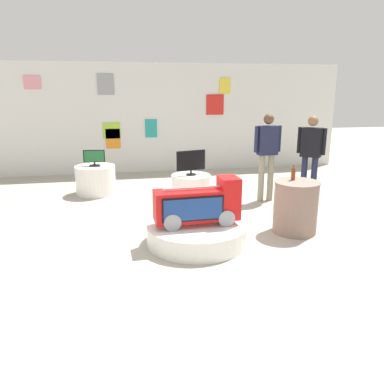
{
  "coord_description": "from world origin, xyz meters",
  "views": [
    {
      "loc": [
        -0.88,
        -5.45,
        2.22
      ],
      "look_at": [
        0.19,
        0.09,
        0.69
      ],
      "focal_mm": 35.92,
      "sensor_mm": 36.0,
      "label": 1
    }
  ],
  "objects": [
    {
      "name": "ground_plane",
      "position": [
        0.0,
        0.0,
        0.0
      ],
      "size": [
        30.0,
        30.0,
        0.0
      ],
      "primitive_type": "plane",
      "color": "#A8A091"
    },
    {
      "name": "back_wall_display",
      "position": [
        -0.01,
        4.99,
        1.44
      ],
      "size": [
        10.67,
        0.13,
        2.87
      ],
      "color": "silver",
      "rests_on": "ground"
    },
    {
      "name": "main_display_pedestal",
      "position": [
        0.19,
        -0.26,
        0.15
      ],
      "size": [
        1.47,
        1.47,
        0.29
      ],
      "primitive_type": "cylinder",
      "color": "white",
      "rests_on": "ground"
    },
    {
      "name": "novelty_firetruck_tv",
      "position": [
        0.22,
        -0.27,
        0.58
      ],
      "size": [
        1.24,
        0.46,
        0.68
      ],
      "color": "gray",
      "rests_on": "main_display_pedestal"
    },
    {
      "name": "display_pedestal_left_rear",
      "position": [
        0.47,
        1.61,
        0.31
      ],
      "size": [
        0.75,
        0.75,
        0.61
      ],
      "primitive_type": "cylinder",
      "color": "white",
      "rests_on": "ground"
    },
    {
      "name": "tv_on_left_rear",
      "position": [
        0.47,
        1.6,
        0.88
      ],
      "size": [
        0.58,
        0.19,
        0.47
      ],
      "color": "black",
      "rests_on": "display_pedestal_left_rear"
    },
    {
      "name": "display_pedestal_center_rear",
      "position": [
        -1.39,
        2.87,
        0.31
      ],
      "size": [
        0.85,
        0.85,
        0.61
      ],
      "primitive_type": "cylinder",
      "color": "white",
      "rests_on": "ground"
    },
    {
      "name": "tv_on_center_rear",
      "position": [
        -1.39,
        2.87,
        0.79
      ],
      "size": [
        0.45,
        0.23,
        0.34
      ],
      "color": "black",
      "rests_on": "display_pedestal_center_rear"
    },
    {
      "name": "side_table_round",
      "position": [
        1.82,
        -0.1,
        0.42
      ],
      "size": [
        0.71,
        0.71,
        0.82
      ],
      "color": "gray",
      "rests_on": "ground"
    },
    {
      "name": "bottle_on_side_table",
      "position": [
        1.8,
        0.02,
        0.92
      ],
      "size": [
        0.06,
        0.06,
        0.24
      ],
      "color": "brown",
      "rests_on": "side_table_round"
    },
    {
      "name": "shopper_browsing_near_truck",
      "position": [
        2.87,
        1.51,
        1.0
      ],
      "size": [
        0.44,
        0.4,
        1.71
      ],
      "color": "#1E233F",
      "rests_on": "ground"
    },
    {
      "name": "shopper_browsing_rear",
      "position": [
        2.01,
        1.66,
        1.03
      ],
      "size": [
        0.56,
        0.22,
        1.74
      ],
      "color": "gray",
      "rests_on": "ground"
    }
  ]
}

